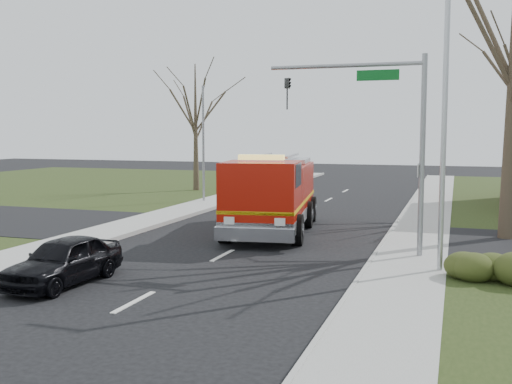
% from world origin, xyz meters
% --- Properties ---
extents(ground, '(120.00, 120.00, 0.00)m').
position_xyz_m(ground, '(0.00, 0.00, 0.00)').
color(ground, black).
rests_on(ground, ground).
extents(sidewalk_right, '(2.40, 80.00, 0.15)m').
position_xyz_m(sidewalk_right, '(6.20, 0.00, 0.07)').
color(sidewalk_right, gray).
rests_on(sidewalk_right, ground).
extents(sidewalk_left, '(2.40, 80.00, 0.15)m').
position_xyz_m(sidewalk_left, '(-6.20, 0.00, 0.07)').
color(sidewalk_left, gray).
rests_on(sidewalk_left, ground).
extents(hedge_corner, '(2.80, 2.00, 0.90)m').
position_xyz_m(hedge_corner, '(9.00, -1.00, 0.58)').
color(hedge_corner, '#313C16').
rests_on(hedge_corner, lawn_right).
extents(bare_tree_left, '(4.50, 4.50, 9.00)m').
position_xyz_m(bare_tree_left, '(-10.00, 20.00, 5.56)').
color(bare_tree_left, '#382D21').
rests_on(bare_tree_left, ground).
extents(traffic_signal_mast, '(5.29, 0.18, 6.80)m').
position_xyz_m(traffic_signal_mast, '(5.21, 1.50, 4.71)').
color(traffic_signal_mast, gray).
rests_on(traffic_signal_mast, ground).
extents(streetlight_pole, '(1.48, 0.16, 8.40)m').
position_xyz_m(streetlight_pole, '(7.14, -0.50, 4.55)').
color(streetlight_pole, '#B7BABF').
rests_on(streetlight_pole, ground).
extents(utility_pole_far, '(0.14, 0.14, 7.00)m').
position_xyz_m(utility_pole_far, '(-6.80, 14.00, 3.50)').
color(utility_pole_far, gray).
rests_on(utility_pole_far, ground).
extents(fire_engine, '(4.25, 8.79, 3.41)m').
position_xyz_m(fire_engine, '(0.18, 5.21, 1.54)').
color(fire_engine, '#A41307').
rests_on(fire_engine, ground).
extents(parked_car_maroon, '(1.79, 4.04, 1.35)m').
position_xyz_m(parked_car_maroon, '(-2.80, -5.00, 0.68)').
color(parked_car_maroon, black).
rests_on(parked_car_maroon, ground).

